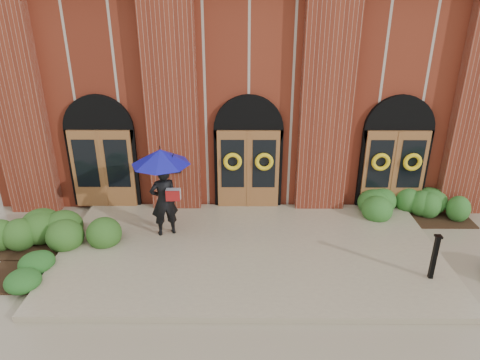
{
  "coord_description": "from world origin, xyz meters",
  "views": [
    {
      "loc": [
        -0.19,
        -9.55,
        6.31
      ],
      "look_at": [
        -0.25,
        1.0,
        1.78
      ],
      "focal_mm": 32.0,
      "sensor_mm": 36.0,
      "label": 1
    }
  ],
  "objects_px": {
    "man_with_umbrella": "(162,176)",
    "metal_post": "(434,256)",
    "hedge_wall_right": "(417,207)",
    "hedge_wall_left": "(57,233)"
  },
  "relations": [
    {
      "from": "man_with_umbrella",
      "to": "hedge_wall_right",
      "type": "height_order",
      "value": "man_with_umbrella"
    },
    {
      "from": "hedge_wall_right",
      "to": "hedge_wall_left",
      "type": "bearing_deg",
      "value": -170.72
    },
    {
      "from": "man_with_umbrella",
      "to": "metal_post",
      "type": "relative_size",
      "value": 2.18
    },
    {
      "from": "metal_post",
      "to": "hedge_wall_right",
      "type": "bearing_deg",
      "value": 74.66
    },
    {
      "from": "man_with_umbrella",
      "to": "hedge_wall_right",
      "type": "relative_size",
      "value": 0.85
    },
    {
      "from": "metal_post",
      "to": "man_with_umbrella",
      "type": "bearing_deg",
      "value": 162.84
    },
    {
      "from": "man_with_umbrella",
      "to": "hedge_wall_right",
      "type": "bearing_deg",
      "value": 168.25
    },
    {
      "from": "man_with_umbrella",
      "to": "hedge_wall_left",
      "type": "bearing_deg",
      "value": -11.89
    },
    {
      "from": "metal_post",
      "to": "hedge_wall_left",
      "type": "relative_size",
      "value": 0.37
    },
    {
      "from": "metal_post",
      "to": "hedge_wall_right",
      "type": "xyz_separation_m",
      "value": [
        0.9,
        3.28,
        -0.37
      ]
    }
  ]
}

